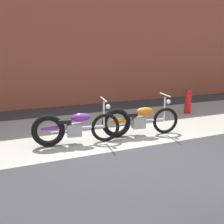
{
  "coord_description": "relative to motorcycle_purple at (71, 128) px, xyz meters",
  "views": [
    {
      "loc": [
        -2.08,
        -4.66,
        2.08
      ],
      "look_at": [
        0.08,
        0.46,
        0.75
      ],
      "focal_mm": 40.97,
      "sensor_mm": 36.0,
      "label": 1
    }
  ],
  "objects": [
    {
      "name": "ground_plane",
      "position": [
        0.8,
        -0.78,
        -0.4
      ],
      "size": [
        80.0,
        80.0,
        0.0
      ],
      "primitive_type": "plane",
      "color": "#2D2D30"
    },
    {
      "name": "sidewalk_slab",
      "position": [
        0.8,
        0.97,
        -0.4
      ],
      "size": [
        36.0,
        3.5,
        0.01
      ],
      "primitive_type": "cube",
      "color": "gray",
      "rests_on": "ground"
    },
    {
      "name": "brick_building_wall",
      "position": [
        0.8,
        4.42,
        2.5
      ],
      "size": [
        36.0,
        0.5,
        5.8
      ],
      "primitive_type": "cube",
      "color": "brown",
      "rests_on": "ground"
    },
    {
      "name": "motorcycle_purple",
      "position": [
        0.0,
        0.0,
        0.0
      ],
      "size": [
        2.0,
        0.64,
        1.03
      ],
      "rotation": [
        0.0,
        0.0,
        -0.14
      ],
      "color": "black",
      "rests_on": "ground"
    },
    {
      "name": "motorcycle_orange",
      "position": [
        1.64,
        -0.02,
        0.0
      ],
      "size": [
        2.0,
        0.66,
        1.03
      ],
      "rotation": [
        0.0,
        0.0,
        -0.16
      ],
      "color": "black",
      "rests_on": "ground"
    },
    {
      "name": "fire_hydrant",
      "position": [
        4.39,
        1.39,
        0.03
      ],
      "size": [
        0.22,
        0.22,
        0.84
      ],
      "color": "red",
      "rests_on": "ground"
    }
  ]
}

